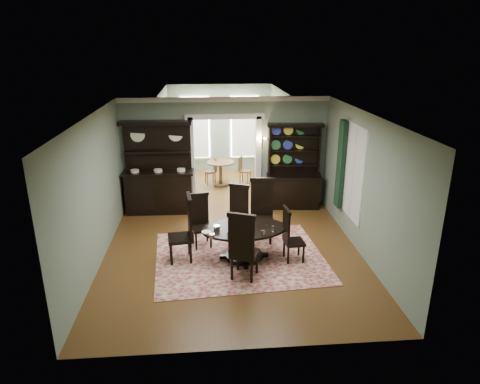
{
  "coord_description": "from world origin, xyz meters",
  "views": [
    {
      "loc": [
        -0.53,
        -8.22,
        4.33
      ],
      "look_at": [
        0.2,
        0.6,
        1.22
      ],
      "focal_mm": 32.0,
      "sensor_mm": 36.0,
      "label": 1
    }
  ],
  "objects_px": {
    "sideboard": "(159,181)",
    "welsh_dresser": "(294,178)",
    "dining_table": "(244,237)",
    "parlor_table": "(221,170)"
  },
  "relations": [
    {
      "from": "welsh_dresser",
      "to": "parlor_table",
      "type": "distance_m",
      "value": 2.79
    },
    {
      "from": "dining_table",
      "to": "sideboard",
      "type": "height_order",
      "value": "sideboard"
    },
    {
      "from": "sideboard",
      "to": "dining_table",
      "type": "bearing_deg",
      "value": -53.84
    },
    {
      "from": "sideboard",
      "to": "parlor_table",
      "type": "height_order",
      "value": "sideboard"
    },
    {
      "from": "welsh_dresser",
      "to": "parlor_table",
      "type": "height_order",
      "value": "welsh_dresser"
    },
    {
      "from": "parlor_table",
      "to": "sideboard",
      "type": "bearing_deg",
      "value": -130.09
    },
    {
      "from": "dining_table",
      "to": "welsh_dresser",
      "type": "distance_m",
      "value": 3.34
    },
    {
      "from": "sideboard",
      "to": "welsh_dresser",
      "type": "xyz_separation_m",
      "value": [
        3.63,
        0.03,
        -0.01
      ]
    },
    {
      "from": "sideboard",
      "to": "welsh_dresser",
      "type": "relative_size",
      "value": 1.05
    },
    {
      "from": "dining_table",
      "to": "sideboard",
      "type": "bearing_deg",
      "value": 119.8
    }
  ]
}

